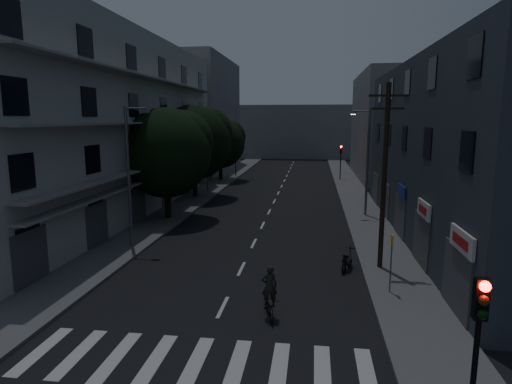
% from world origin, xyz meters
% --- Properties ---
extents(ground, '(160.00, 160.00, 0.00)m').
position_xyz_m(ground, '(0.00, 25.00, 0.00)').
color(ground, black).
rests_on(ground, ground).
extents(sidewalk_left, '(3.00, 90.00, 0.15)m').
position_xyz_m(sidewalk_left, '(-7.50, 25.00, 0.07)').
color(sidewalk_left, '#565659').
rests_on(sidewalk_left, ground).
extents(sidewalk_right, '(3.00, 90.00, 0.15)m').
position_xyz_m(sidewalk_right, '(7.50, 25.00, 0.07)').
color(sidewalk_right, '#565659').
rests_on(sidewalk_right, ground).
extents(crosswalk, '(10.90, 3.00, 0.01)m').
position_xyz_m(crosswalk, '(-0.00, -2.00, 0.00)').
color(crosswalk, beige).
rests_on(crosswalk, ground).
extents(lane_markings, '(0.15, 60.50, 0.01)m').
position_xyz_m(lane_markings, '(0.00, 31.25, 0.01)').
color(lane_markings, beige).
rests_on(lane_markings, ground).
extents(building_left, '(7.00, 36.00, 14.00)m').
position_xyz_m(building_left, '(-11.98, 18.00, 6.99)').
color(building_left, '#A8A8A3').
rests_on(building_left, ground).
extents(building_right, '(6.19, 28.00, 11.00)m').
position_xyz_m(building_right, '(11.99, 14.00, 5.50)').
color(building_right, '#2C323C').
rests_on(building_right, ground).
extents(building_far_left, '(6.00, 20.00, 16.00)m').
position_xyz_m(building_far_left, '(-12.00, 48.00, 8.00)').
color(building_far_left, slate).
rests_on(building_far_left, ground).
extents(building_far_right, '(6.00, 20.00, 13.00)m').
position_xyz_m(building_far_right, '(12.00, 42.00, 6.50)').
color(building_far_right, slate).
rests_on(building_far_right, ground).
extents(building_far_end, '(24.00, 8.00, 10.00)m').
position_xyz_m(building_far_end, '(0.00, 70.00, 5.00)').
color(building_far_end, slate).
rests_on(building_far_end, ground).
extents(tree_near, '(6.62, 6.62, 8.16)m').
position_xyz_m(tree_near, '(-7.20, 16.45, 5.26)').
color(tree_near, black).
rests_on(tree_near, sidewalk_left).
extents(tree_mid, '(7.02, 7.02, 8.64)m').
position_xyz_m(tree_mid, '(-7.62, 25.45, 5.55)').
color(tree_mid, black).
rests_on(tree_mid, sidewalk_left).
extents(tree_far, '(5.96, 5.96, 7.37)m').
position_xyz_m(tree_far, '(-7.67, 37.00, 4.77)').
color(tree_far, black).
rests_on(tree_far, sidewalk_left).
extents(traffic_signal_near, '(0.28, 0.37, 4.10)m').
position_xyz_m(traffic_signal_near, '(6.99, -4.98, 3.10)').
color(traffic_signal_near, black).
rests_on(traffic_signal_near, sidewalk_right).
extents(traffic_signal_far_right, '(0.28, 0.37, 4.10)m').
position_xyz_m(traffic_signal_far_right, '(6.74, 38.76, 3.10)').
color(traffic_signal_far_right, black).
rests_on(traffic_signal_far_right, sidewalk_right).
extents(traffic_signal_far_left, '(0.28, 0.37, 4.10)m').
position_xyz_m(traffic_signal_far_left, '(-6.56, 40.65, 3.10)').
color(traffic_signal_far_left, black).
rests_on(traffic_signal_far_left, sidewalk_left).
extents(street_lamp_left_near, '(1.51, 0.25, 8.00)m').
position_xyz_m(street_lamp_left_near, '(-6.84, 9.15, 4.60)').
color(street_lamp_left_near, slate).
rests_on(street_lamp_left_near, sidewalk_left).
extents(street_lamp_right, '(1.51, 0.25, 8.00)m').
position_xyz_m(street_lamp_right, '(7.43, 19.28, 4.60)').
color(street_lamp_right, slate).
rests_on(street_lamp_right, sidewalk_right).
extents(street_lamp_left_far, '(1.51, 0.25, 8.00)m').
position_xyz_m(street_lamp_left_far, '(-7.21, 28.89, 4.60)').
color(street_lamp_left_far, slate).
rests_on(street_lamp_left_far, sidewalk_left).
extents(utility_pole, '(1.80, 0.24, 9.00)m').
position_xyz_m(utility_pole, '(6.90, 7.31, 4.87)').
color(utility_pole, black).
rests_on(utility_pole, sidewalk_right).
extents(bus_stop_sign, '(0.06, 0.35, 2.52)m').
position_xyz_m(bus_stop_sign, '(6.85, 4.14, 1.89)').
color(bus_stop_sign, '#595B60').
rests_on(bus_stop_sign, sidewalk_right).
extents(motorcycle, '(0.77, 1.69, 1.13)m').
position_xyz_m(motorcycle, '(5.27, 7.06, 0.44)').
color(motorcycle, black).
rests_on(motorcycle, ground).
extents(cyclist, '(0.98, 1.74, 2.09)m').
position_xyz_m(cyclist, '(1.95, 1.34, 0.70)').
color(cyclist, black).
rests_on(cyclist, ground).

